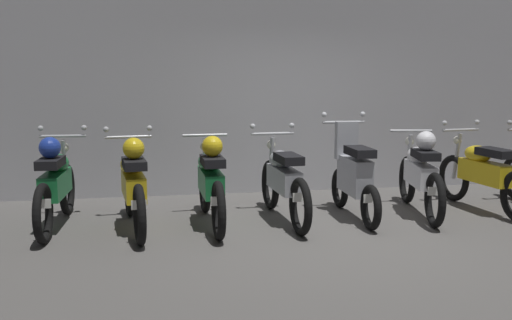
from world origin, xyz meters
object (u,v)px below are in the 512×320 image
Objects in this scene: motorbike_slot_4 at (353,176)px; motorbike_slot_6 at (483,174)px; motorbike_slot_2 at (211,181)px; motorbike_slot_5 at (420,173)px; motorbike_slot_1 at (133,184)px; motorbike_slot_3 at (283,181)px; motorbike_slot_0 at (56,183)px.

motorbike_slot_4 is 0.86× the size of motorbike_slot_6.
motorbike_slot_4 is at bearing 1.72° from motorbike_slot_2.
motorbike_slot_5 is 0.99× the size of motorbike_slot_6.
motorbike_slot_1 is at bearing -177.89° from motorbike_slot_2.
motorbike_slot_1 and motorbike_slot_6 have the same top height.
motorbike_slot_3 is (1.78, 0.08, -0.04)m from motorbike_slot_1.
motorbike_slot_5 is at bearing 0.57° from motorbike_slot_3.
motorbike_slot_0 reaches higher than motorbike_slot_2.
motorbike_slot_1 is at bearing -14.70° from motorbike_slot_0.
motorbike_slot_0 is 1.00× the size of motorbike_slot_6.
motorbike_slot_1 is at bearing -178.53° from motorbike_slot_6.
motorbike_slot_1 is 1.01× the size of motorbike_slot_5.
motorbike_slot_5 is (0.89, 0.01, -0.00)m from motorbike_slot_4.
motorbike_slot_4 reaches higher than motorbike_slot_0.
motorbike_slot_3 is 1.00× the size of motorbike_slot_6.
motorbike_slot_4 is at bearing -2.36° from motorbike_slot_0.
motorbike_slot_0 is at bearing 177.64° from motorbike_slot_4.
motorbike_slot_6 reaches higher than motorbike_slot_2.
motorbike_slot_0 is 1.79m from motorbike_slot_2.
motorbike_slot_1 is at bearing -178.15° from motorbike_slot_4.
motorbike_slot_6 is at bearing 1.02° from motorbike_slot_5.
motorbike_slot_0 and motorbike_slot_1 have the same top height.
motorbike_slot_0 is at bearing 165.30° from motorbike_slot_1.
motorbike_slot_5 is 0.89m from motorbike_slot_6.
motorbike_slot_2 is at bearing -178.59° from motorbike_slot_5.
motorbike_slot_6 is (3.56, 0.08, -0.03)m from motorbike_slot_2.
motorbike_slot_2 is 1.16× the size of motorbike_slot_4.
motorbike_slot_4 is at bearing 1.85° from motorbike_slot_1.
motorbike_slot_1 reaches higher than motorbike_slot_5.
motorbike_slot_6 reaches higher than motorbike_slot_5.
motorbike_slot_3 is at bearing 3.10° from motorbike_slot_2.
motorbike_slot_6 is (2.67, 0.03, 0.00)m from motorbike_slot_3.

